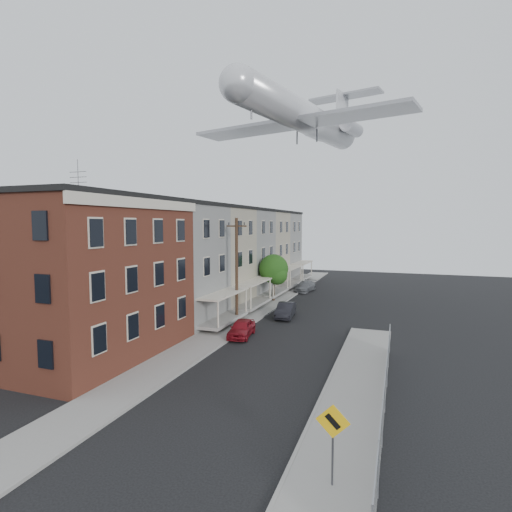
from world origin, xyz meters
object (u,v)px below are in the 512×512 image
(warning_sign, at_px, (333,432))
(airplane, at_px, (305,118))
(car_near, at_px, (242,328))
(car_far, at_px, (305,286))
(street_tree, at_px, (275,270))
(utility_pole, at_px, (237,269))
(car_mid, at_px, (286,310))

(warning_sign, height_order, airplane, airplane)
(car_near, bearing_deg, car_far, 83.16)
(street_tree, xyz_separation_m, airplane, (3.30, -0.15, 15.89))
(warning_sign, xyz_separation_m, airplane, (-7.58, 28.80, 17.46))
(street_tree, relative_size, car_far, 1.17)
(car_far, relative_size, airplane, 0.17)
(utility_pole, bearing_deg, airplane, 69.65)
(car_far, bearing_deg, airplane, -71.08)
(utility_pole, relative_size, airplane, 0.34)
(car_far, bearing_deg, utility_pole, -89.34)
(car_near, height_order, airplane, airplane)
(car_mid, bearing_deg, street_tree, 108.64)
(street_tree, bearing_deg, airplane, -2.66)
(warning_sign, relative_size, car_near, 0.73)
(utility_pole, relative_size, car_near, 2.36)
(airplane, bearing_deg, car_near, -96.72)
(warning_sign, relative_size, airplane, 0.11)
(warning_sign, distance_m, utility_pole, 22.25)
(utility_pole, distance_m, car_near, 5.96)
(warning_sign, bearing_deg, street_tree, 110.58)
(car_far, height_order, airplane, airplane)
(street_tree, relative_size, car_mid, 1.28)
(utility_pole, bearing_deg, street_tree, 88.11)
(car_mid, bearing_deg, utility_pole, -143.77)
(car_near, height_order, car_far, car_near)
(car_far, bearing_deg, street_tree, -95.20)
(street_tree, height_order, car_mid, street_tree)
(car_near, bearing_deg, airplane, 76.41)
(car_mid, height_order, car_far, car_mid)
(car_mid, relative_size, airplane, 0.15)
(street_tree, bearing_deg, car_near, -83.05)
(car_mid, relative_size, car_far, 0.91)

